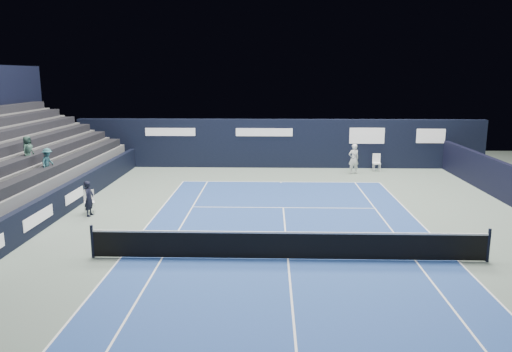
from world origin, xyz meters
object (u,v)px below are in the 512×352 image
(folding_chair_back_a, at_px, (376,162))
(tennis_player, at_px, (354,159))
(line_judge_chair, at_px, (89,200))
(folding_chair_back_b, at_px, (376,161))
(tennis_net, at_px, (288,245))

(folding_chair_back_a, bearing_deg, tennis_player, -156.36)
(line_judge_chair, bearing_deg, folding_chair_back_b, 14.41)
(folding_chair_back_b, height_order, tennis_net, tennis_net)
(folding_chair_back_a, bearing_deg, folding_chair_back_b, 37.41)
(folding_chair_back_b, xyz_separation_m, tennis_net, (-6.01, -15.42, -0.10))
(folding_chair_back_b, bearing_deg, tennis_net, -105.18)
(tennis_player, bearing_deg, tennis_net, -107.03)
(folding_chair_back_b, bearing_deg, line_judge_chair, -139.23)
(tennis_net, bearing_deg, tennis_player, 72.97)
(line_judge_chair, bearing_deg, folding_chair_back_a, 14.40)
(folding_chair_back_a, distance_m, line_judge_chair, 17.58)
(line_judge_chair, bearing_deg, tennis_player, 14.83)
(folding_chair_back_b, height_order, line_judge_chair, folding_chair_back_b)
(folding_chair_back_b, bearing_deg, tennis_player, -142.81)
(line_judge_chair, xyz_separation_m, tennis_player, (12.89, 9.05, 0.35))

